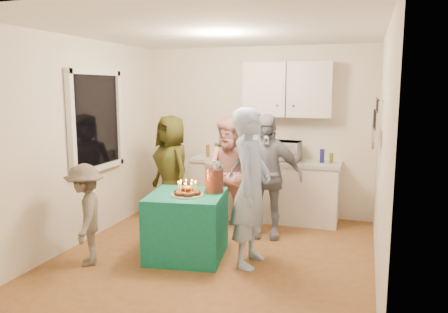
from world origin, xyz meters
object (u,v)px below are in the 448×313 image
(counter, at_px, (264,191))
(party_table, at_px, (187,225))
(woman_back_right, at_px, (265,176))
(child_near_left, at_px, (86,215))
(woman_back_center, at_px, (231,175))
(woman_back_left, at_px, (172,170))
(punch_jar, at_px, (214,178))
(man_birthday, at_px, (251,188))
(microwave, at_px, (282,151))

(counter, bearing_deg, party_table, -106.26)
(woman_back_right, bearing_deg, child_near_left, -144.65)
(counter, height_order, woman_back_center, woman_back_center)
(counter, xyz_separation_m, woman_back_left, (-1.23, -0.65, 0.37))
(woman_back_left, distance_m, child_near_left, 1.72)
(punch_jar, bearing_deg, child_near_left, -150.07)
(party_table, distance_m, man_birthday, 0.92)
(microwave, distance_m, woman_back_left, 1.65)
(man_birthday, bearing_deg, punch_jar, 74.78)
(counter, bearing_deg, microwave, 0.00)
(woman_back_right, bearing_deg, counter, 97.06)
(counter, bearing_deg, man_birthday, -81.93)
(woman_back_center, xyz_separation_m, child_near_left, (-1.20, -1.64, -0.21))
(woman_back_left, xyz_separation_m, woman_back_center, (0.92, -0.05, -0.01))
(woman_back_left, height_order, woman_back_right, woman_back_right)
(party_table, distance_m, punch_jar, 0.64)
(child_near_left, bearing_deg, microwave, 112.29)
(microwave, relative_size, woman_back_left, 0.33)
(woman_back_right, bearing_deg, man_birthday, -93.47)
(counter, distance_m, child_near_left, 2.79)
(party_table, distance_m, woman_back_right, 1.29)
(microwave, height_order, woman_back_center, woman_back_center)
(microwave, xyz_separation_m, woman_back_center, (-0.58, -0.70, -0.27))
(microwave, bearing_deg, man_birthday, -88.49)
(counter, distance_m, microwave, 0.68)
(counter, relative_size, woman_back_left, 1.38)
(microwave, xyz_separation_m, man_birthday, (-0.02, -1.77, -0.17))
(woman_back_left, bearing_deg, woman_back_right, 30.54)
(punch_jar, height_order, man_birthday, man_birthday)
(counter, height_order, party_table, counter)
(microwave, relative_size, woman_back_right, 0.32)
(counter, height_order, child_near_left, child_near_left)
(microwave, relative_size, woman_back_center, 0.33)
(punch_jar, distance_m, woman_back_center, 0.92)
(man_birthday, distance_m, woman_back_left, 1.86)
(party_table, bearing_deg, counter, 73.74)
(counter, height_order, man_birthday, man_birthday)
(microwave, height_order, woman_back_right, woman_back_right)
(man_birthday, height_order, woman_back_center, man_birthday)
(woman_back_left, bearing_deg, microwave, 60.10)
(microwave, xyz_separation_m, woman_back_right, (-0.07, -0.80, -0.23))
(man_birthday, bearing_deg, child_near_left, 110.89)
(woman_back_left, xyz_separation_m, child_near_left, (-0.28, -1.69, -0.22))
(counter, height_order, microwave, microwave)
(punch_jar, relative_size, woman_back_right, 0.21)
(man_birthday, distance_m, woman_back_center, 1.21)
(woman_back_center, bearing_deg, woman_back_right, -10.08)
(microwave, distance_m, party_table, 2.06)
(woman_back_left, relative_size, woman_back_right, 0.97)
(woman_back_center, bearing_deg, microwave, 51.78)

